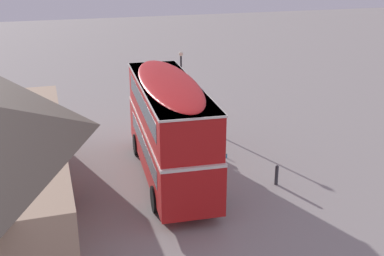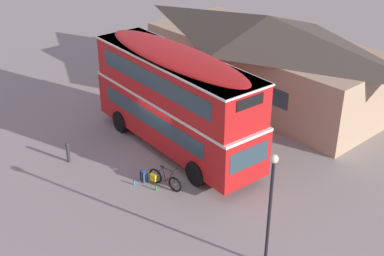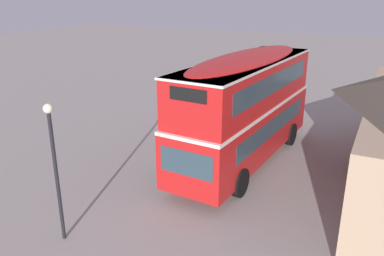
{
  "view_description": "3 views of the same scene",
  "coord_description": "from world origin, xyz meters",
  "px_view_note": "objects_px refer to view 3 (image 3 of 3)",
  "views": [
    {
      "loc": [
        -19.97,
        5.7,
        10.0
      ],
      "look_at": [
        1.49,
        -0.96,
        1.76
      ],
      "focal_mm": 44.81,
      "sensor_mm": 36.0,
      "label": 1
    },
    {
      "loc": [
        16.21,
        -12.88,
        12.11
      ],
      "look_at": [
        1.88,
        -0.06,
        2.02
      ],
      "focal_mm": 47.84,
      "sensor_mm": 36.0,
      "label": 2
    },
    {
      "loc": [
        15.29,
        5.88,
        7.15
      ],
      "look_at": [
        2.17,
        -0.88,
        2.0
      ],
      "focal_mm": 36.22,
      "sensor_mm": 36.0,
      "label": 3
    }
  ],
  "objects_px": {
    "kerb_bollard": "(181,122)",
    "backpack_on_ground": "(174,153)",
    "double_decker_bus": "(246,104)",
    "water_bottle_blue_sports": "(165,155)",
    "water_bottle_green_metal": "(163,164)",
    "street_lamp": "(54,158)",
    "touring_bicycle": "(171,160)"
  },
  "relations": [
    {
      "from": "kerb_bollard",
      "to": "backpack_on_ground",
      "type": "bearing_deg",
      "value": 23.96
    },
    {
      "from": "double_decker_bus",
      "to": "water_bottle_blue_sports",
      "type": "bearing_deg",
      "value": -69.87
    },
    {
      "from": "water_bottle_blue_sports",
      "to": "water_bottle_green_metal",
      "type": "bearing_deg",
      "value": 25.73
    },
    {
      "from": "double_decker_bus",
      "to": "backpack_on_ground",
      "type": "distance_m",
      "value": 3.93
    },
    {
      "from": "backpack_on_ground",
      "to": "water_bottle_blue_sports",
      "type": "height_order",
      "value": "backpack_on_ground"
    },
    {
      "from": "water_bottle_blue_sports",
      "to": "street_lamp",
      "type": "bearing_deg",
      "value": 3.9
    },
    {
      "from": "water_bottle_green_metal",
      "to": "kerb_bollard",
      "type": "height_order",
      "value": "kerb_bollard"
    },
    {
      "from": "backpack_on_ground",
      "to": "water_bottle_green_metal",
      "type": "distance_m",
      "value": 0.9
    },
    {
      "from": "touring_bicycle",
      "to": "backpack_on_ground",
      "type": "height_order",
      "value": "touring_bicycle"
    },
    {
      "from": "backpack_on_ground",
      "to": "water_bottle_green_metal",
      "type": "relative_size",
      "value": 2.11
    },
    {
      "from": "backpack_on_ground",
      "to": "street_lamp",
      "type": "height_order",
      "value": "street_lamp"
    },
    {
      "from": "backpack_on_ground",
      "to": "water_bottle_blue_sports",
      "type": "distance_m",
      "value": 0.52
    },
    {
      "from": "double_decker_bus",
      "to": "backpack_on_ground",
      "type": "bearing_deg",
      "value": -65.96
    },
    {
      "from": "street_lamp",
      "to": "kerb_bollard",
      "type": "height_order",
      "value": "street_lamp"
    },
    {
      "from": "water_bottle_green_metal",
      "to": "kerb_bollard",
      "type": "bearing_deg",
      "value": -160.83
    },
    {
      "from": "touring_bicycle",
      "to": "water_bottle_blue_sports",
      "type": "height_order",
      "value": "touring_bicycle"
    },
    {
      "from": "double_decker_bus",
      "to": "street_lamp",
      "type": "xyz_separation_m",
      "value": [
        8.06,
        -2.89,
        0.05
      ]
    },
    {
      "from": "double_decker_bus",
      "to": "street_lamp",
      "type": "height_order",
      "value": "double_decker_bus"
    },
    {
      "from": "touring_bicycle",
      "to": "water_bottle_green_metal",
      "type": "bearing_deg",
      "value": -91.4
    },
    {
      "from": "touring_bicycle",
      "to": "kerb_bollard",
      "type": "xyz_separation_m",
      "value": [
        -4.42,
        -1.94,
        0.13
      ]
    },
    {
      "from": "double_decker_bus",
      "to": "kerb_bollard",
      "type": "xyz_separation_m",
      "value": [
        -2.25,
        -4.44,
        -2.14
      ]
    },
    {
      "from": "water_bottle_blue_sports",
      "to": "kerb_bollard",
      "type": "bearing_deg",
      "value": -162.69
    },
    {
      "from": "water_bottle_green_metal",
      "to": "street_lamp",
      "type": "height_order",
      "value": "street_lamp"
    },
    {
      "from": "water_bottle_green_metal",
      "to": "water_bottle_blue_sports",
      "type": "height_order",
      "value": "water_bottle_green_metal"
    },
    {
      "from": "kerb_bollard",
      "to": "double_decker_bus",
      "type": "bearing_deg",
      "value": 63.12
    },
    {
      "from": "double_decker_bus",
      "to": "touring_bicycle",
      "type": "xyz_separation_m",
      "value": [
        2.17,
        -2.5,
        -2.27
      ]
    },
    {
      "from": "water_bottle_blue_sports",
      "to": "street_lamp",
      "type": "relative_size",
      "value": 0.06
    },
    {
      "from": "water_bottle_green_metal",
      "to": "backpack_on_ground",
      "type": "bearing_deg",
      "value": 177.75
    },
    {
      "from": "backpack_on_ground",
      "to": "street_lamp",
      "type": "relative_size",
      "value": 0.13
    },
    {
      "from": "touring_bicycle",
      "to": "water_bottle_green_metal",
      "type": "xyz_separation_m",
      "value": [
        -0.01,
        -0.4,
        -0.25
      ]
    },
    {
      "from": "water_bottle_blue_sports",
      "to": "kerb_bollard",
      "type": "xyz_separation_m",
      "value": [
        -3.48,
        -1.09,
        0.39
      ]
    },
    {
      "from": "water_bottle_green_metal",
      "to": "water_bottle_blue_sports",
      "type": "bearing_deg",
      "value": -154.27
    }
  ]
}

